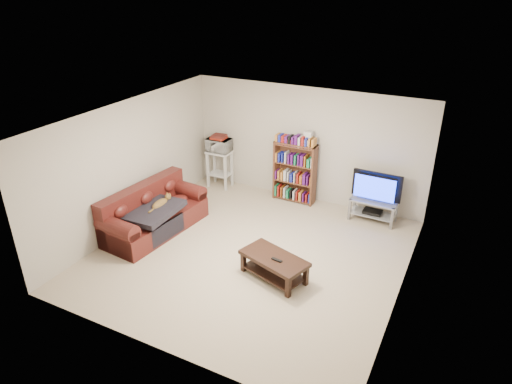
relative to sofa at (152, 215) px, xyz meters
The scene contains 19 objects.
floor 2.05m from the sofa, ahead, with size 5.00×5.00×0.00m, color beige.
ceiling 2.91m from the sofa, ahead, with size 5.00×5.00×0.00m, color white.
wall_back 3.41m from the sofa, 51.99° to the left, with size 5.00×5.00×0.00m, color beige.
wall_front 3.27m from the sofa, 49.97° to the right, with size 5.00×5.00×0.00m, color beige.
wall_left 1.01m from the sofa, 169.25° to the left, with size 5.00×5.00×0.00m, color beige.
wall_right 4.61m from the sofa, ahead, with size 5.00×5.00×0.00m, color beige.
sofa is the anchor object (origin of this frame).
blanket 0.31m from the sofa, 43.32° to the right, with size 0.79×1.02×0.10m, color black.
cat 0.33m from the sofa, ahead, with size 0.22×0.56×0.17m, color brown, non-canonical shape.
coffee_table 2.69m from the sofa, ahead, with size 1.19×0.84×0.39m.
remote 2.77m from the sofa, ahead, with size 0.18×0.05×0.02m, color black.
tv_stand 4.23m from the sofa, 31.74° to the left, with size 0.89×0.42×0.44m.
television 4.25m from the sofa, 31.74° to the left, with size 0.95×0.13×0.55m, color black.
dvd_player 4.23m from the sofa, 31.74° to the left, with size 0.35×0.25×0.06m, color black.
bookshelf 3.04m from the sofa, 51.49° to the left, with size 0.90×0.29×1.29m.
shelf_clutter 3.28m from the sofa, 50.19° to the left, with size 0.66×0.20×0.28m.
microwave_stand 2.28m from the sofa, 87.23° to the left, with size 0.54×0.40×0.85m.
microwave 2.37m from the sofa, 87.23° to the left, with size 0.52×0.35×0.29m, color silver.
game_boxes 2.43m from the sofa, 87.23° to the left, with size 0.31×0.27×0.05m, color maroon.
Camera 1 is at (3.09, -5.89, 4.39)m, focal length 32.00 mm.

